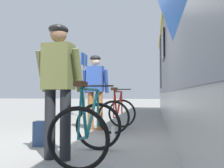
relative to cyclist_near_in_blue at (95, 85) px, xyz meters
name	(u,v)px	position (x,y,z in m)	size (l,w,h in m)	color
ground_plane	(96,148)	(0.46, -1.78, -1.05)	(80.00, 80.00, 0.00)	gray
cyclist_near_in_blue	(95,85)	(0.00, 0.00, 0.00)	(0.62, 0.32, 1.76)	#935B2D
cyclist_far_in_olive	(58,78)	(0.14, -2.53, 0.00)	(0.63, 0.35, 1.76)	#232328
bicycle_near_red	(118,113)	(0.54, 0.02, -0.65)	(0.76, 1.10, 0.99)	black
bicycle_far_teal	(90,128)	(0.54, -2.44, -0.65)	(0.73, 1.08, 0.99)	black
backpack_on_platform	(43,134)	(-0.41, -1.81, -0.85)	(0.28, 0.18, 0.40)	navy
water_bottle_near_the_bikes	(113,132)	(0.59, -0.93, -0.95)	(0.07, 0.07, 0.22)	silver
platform_sign_post	(84,74)	(-1.22, 3.13, 0.57)	(0.08, 0.70, 2.40)	#595B60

